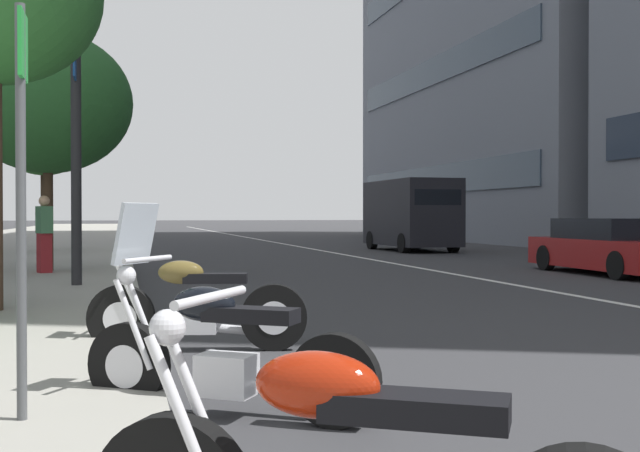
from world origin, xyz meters
The scene contains 10 objects.
sidewalk_right_plaza centered at (30.00, 12.02, 0.07)m, with size 160.00×9.62×0.15m, color gray.
lane_centre_stripe centered at (35.00, 0.00, 0.00)m, with size 110.00×0.16×0.01m, color silver.
motorcycle_mid_row centered at (2.37, 6.85, 0.43)m, with size 1.30×1.86×1.47m.
motorcycle_nearest_camera centered at (5.05, 6.80, 0.45)m, with size 0.71×2.19×1.50m.
car_far_down_avenue centered at (13.10, -3.56, 0.62)m, with size 4.66×1.96×1.30m.
delivery_van_ahead centered at (25.56, -3.32, 1.44)m, with size 5.17×2.29×2.70m.
parking_sign_by_curb centered at (2.01, 8.09, 1.65)m, with size 0.32×0.06×2.49m.
street_tree_by_lamp_post centered at (15.40, 9.07, 3.86)m, with size 3.69×3.69×5.29m.
street_tree_near_plaza_corner centered at (25.09, 10.01, 3.99)m, with size 3.04×3.04×5.15m.
pedestrian_on_plaza centered at (14.69, 9.08, 0.98)m, with size 0.47×0.39×1.64m.
Camera 1 is at (-3.00, 7.51, 1.38)m, focal length 44.32 mm.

